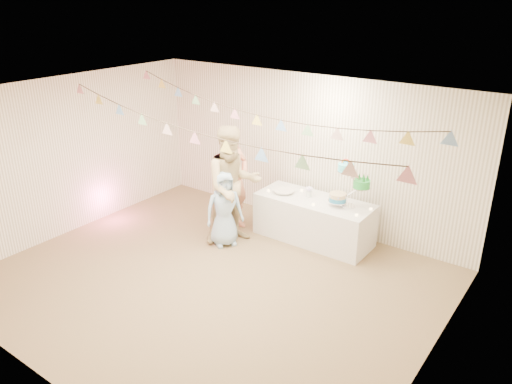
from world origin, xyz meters
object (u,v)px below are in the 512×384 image
Objects in this scene: table at (314,220)px; person_adult_b at (233,186)px; person_child at (224,209)px; person_adult_a at (233,180)px; cake_stand at (349,183)px.

table is 0.99× the size of person_adult_b.
person_adult_b is 1.55× the size of person_child.
person_adult_a is at bearing -161.40° from table.
person_adult_b is (-1.59, -0.84, -0.15)m from cake_stand.
table is 2.65× the size of cake_stand.
table is 1.48m from person_child.
person_adult_a reaches higher than person_child.
person_adult_b is (-1.04, -0.79, 0.61)m from table.
person_adult_b reaches higher than cake_stand.
person_adult_b is at bearing 21.42° from person_child.
person_adult_a is at bearing 71.81° from person_adult_b.
person_adult_b is at bearing -142.81° from table.
person_child reaches higher than table.
table is 1.08× the size of person_adult_a.
table is 0.93m from cake_stand.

